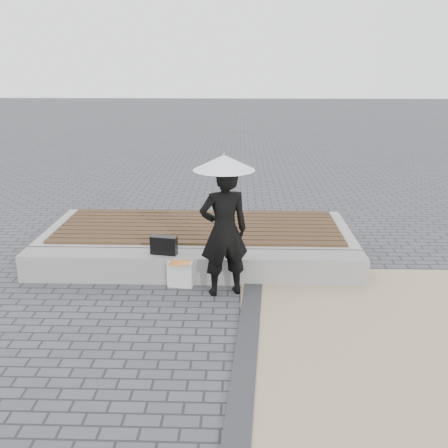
{
  "coord_description": "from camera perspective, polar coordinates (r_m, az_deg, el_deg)",
  "views": [
    {
      "loc": [
        0.67,
        -5.18,
        3.04
      ],
      "look_at": [
        0.47,
        1.14,
        1.0
      ],
      "focal_mm": 40.42,
      "sensor_mm": 36.0,
      "label": 1
    }
  ],
  "objects": [
    {
      "name": "magazine",
      "position": [
        7.04,
        -5.03,
        -4.39
      ],
      "size": [
        0.28,
        0.21,
        0.01
      ],
      "primitive_type": "cube",
      "rotation": [
        0.0,
        0.0,
        0.01
      ],
      "color": "#DB4735",
      "rests_on": "canvas_tote"
    },
    {
      "name": "timber_decking",
      "position": [
        8.42,
        -2.85,
        -0.25
      ],
      "size": [
        4.6,
        1.8,
        0.04
      ],
      "primitive_type": null,
      "color": "#503720",
      "rests_on": "timber_platform"
    },
    {
      "name": "handbag",
      "position": [
        7.27,
        -6.82,
        -2.4
      ],
      "size": [
        0.4,
        0.2,
        0.27
      ],
      "primitive_type": "cube",
      "rotation": [
        0.0,
        0.0,
        -0.18
      ],
      "color": "black",
      "rests_on": "seating_ledge"
    },
    {
      "name": "seating_ledge",
      "position": [
        7.38,
        -3.56,
        -4.78
      ],
      "size": [
        5.0,
        0.45,
        0.4
      ],
      "primitive_type": "cube",
      "color": "gray",
      "rests_on": "ground"
    },
    {
      "name": "ground",
      "position": [
        6.04,
        -4.92,
        -12.4
      ],
      "size": [
        80.0,
        80.0,
        0.0
      ],
      "primitive_type": "plane",
      "color": "#4A494E",
      "rests_on": "ground"
    },
    {
      "name": "parasol",
      "position": [
        6.43,
        0.0,
        6.98
      ],
      "size": [
        0.79,
        0.79,
        1.02
      ],
      "rotation": [
        0.0,
        0.0,
        -0.06
      ],
      "color": "#ADADB2",
      "rests_on": "ground"
    },
    {
      "name": "woman",
      "position": [
        6.67,
        0.0,
        -0.82
      ],
      "size": [
        0.75,
        0.6,
        1.8
      ],
      "primitive_type": "imported",
      "rotation": [
        0.0,
        0.0,
        3.43
      ],
      "color": "black",
      "rests_on": "ground"
    },
    {
      "name": "timber_platform",
      "position": [
        8.49,
        -2.83,
        -1.67
      ],
      "size": [
        5.0,
        2.0,
        0.4
      ],
      "primitive_type": "cube",
      "color": "#ACACA6",
      "rests_on": "ground"
    },
    {
      "name": "edging_band",
      "position": [
        5.57,
        2.43,
        -14.99
      ],
      "size": [
        0.61,
        5.2,
        0.04
      ],
      "primitive_type": "cube",
      "rotation": [
        0.0,
        0.0,
        -0.07
      ],
      "color": "#323134",
      "rests_on": "ground"
    },
    {
      "name": "canvas_tote",
      "position": [
        7.16,
        -4.95,
        -5.65
      ],
      "size": [
        0.37,
        0.2,
        0.37
      ],
      "primitive_type": "cube",
      "rotation": [
        0.0,
        0.0,
        -0.15
      ],
      "color": "silver",
      "rests_on": "ground"
    }
  ]
}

